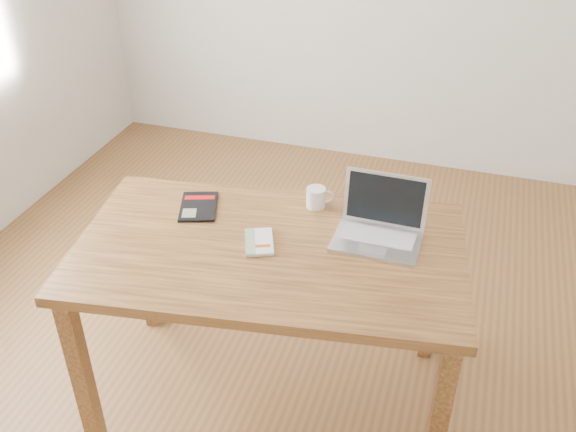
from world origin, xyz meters
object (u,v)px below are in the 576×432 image
(desk, at_px, (270,267))
(black_guidebook, at_px, (198,207))
(white_guidebook, at_px, (259,242))
(laptop, at_px, (380,226))
(coffee_mug, at_px, (317,197))

(desk, bearing_deg, black_guidebook, 146.98)
(white_guidebook, bearing_deg, black_guidebook, 131.42)
(black_guidebook, xyz_separation_m, laptop, (0.70, 0.02, 0.04))
(black_guidebook, bearing_deg, coffee_mug, -0.08)
(laptop, xyz_separation_m, coffee_mug, (-0.27, 0.13, -0.00))
(black_guidebook, bearing_deg, desk, -43.64)
(desk, relative_size, laptop, 4.77)
(desk, distance_m, coffee_mug, 0.34)
(coffee_mug, bearing_deg, black_guidebook, 174.98)
(laptop, relative_size, coffee_mug, 2.97)
(black_guidebook, height_order, coffee_mug, coffee_mug)
(coffee_mug, bearing_deg, white_guidebook, -137.16)
(desk, xyz_separation_m, laptop, (0.36, 0.18, 0.14))
(desk, distance_m, laptop, 0.42)
(desk, height_order, white_guidebook, white_guidebook)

